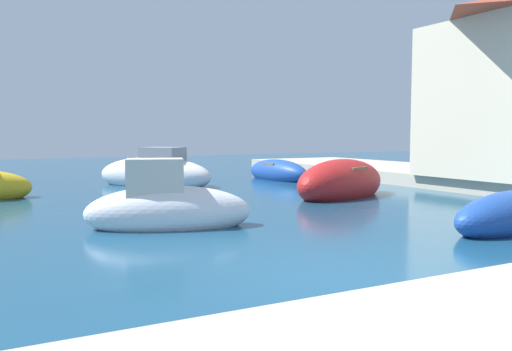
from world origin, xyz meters
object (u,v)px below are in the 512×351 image
Objects in this scene: moored_boat_2 at (167,208)px; moored_boat_5 at (341,183)px; moored_boat_7 at (155,174)px; moored_boat_1 at (278,172)px.

moored_boat_2 reaches higher than moored_boat_5.
moored_boat_2 is 0.77× the size of moored_boat_7.
moored_boat_1 is 0.88× the size of moored_boat_5.
moored_boat_5 reaches higher than moored_boat_1.
moored_boat_2 is (-8.20, -9.31, 0.10)m from moored_boat_1.
moored_boat_5 is at bearing 163.28° from moored_boat_1.
moored_boat_2 is 0.82× the size of moored_boat_5.
moored_boat_5 is at bearing 39.90° from moored_boat_2.
moored_boat_5 is (-1.41, -6.50, 0.12)m from moored_boat_1.
moored_boat_1 is 0.82× the size of moored_boat_7.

